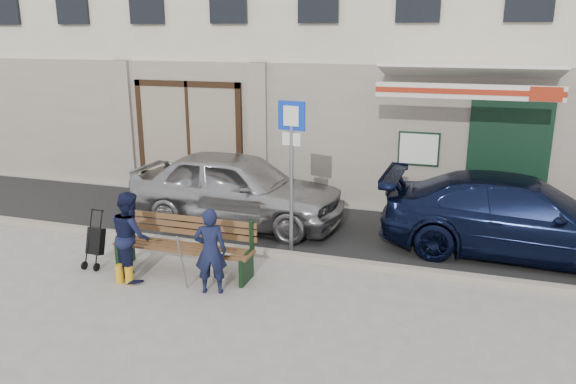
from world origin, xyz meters
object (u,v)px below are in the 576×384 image
at_px(car_silver, 236,188).
at_px(man, 210,251).
at_px(bench, 181,246).
at_px(stroller, 95,242).
at_px(car_navy, 520,217).
at_px(parking_sign, 291,153).
at_px(woman, 131,236).

relative_size(car_silver, man, 3.32).
xyz_separation_m(car_silver, bench, (0.11, -2.61, -0.31)).
bearing_deg(man, stroller, -25.58).
height_order(car_silver, bench, car_silver).
xyz_separation_m(car_navy, bench, (-5.36, -2.59, -0.25)).
bearing_deg(parking_sign, bench, -126.61).
distance_m(car_navy, man, 5.52).
height_order(car_silver, parking_sign, parking_sign).
distance_m(car_silver, bench, 2.63).
xyz_separation_m(man, stroller, (-2.30, 0.30, -0.24)).
xyz_separation_m(parking_sign, man, (-0.65, -1.98, -1.17)).
bearing_deg(woman, car_navy, -110.07).
relative_size(car_silver, parking_sign, 1.64).
relative_size(woman, stroller, 1.48).
distance_m(bench, man, 0.98).
bearing_deg(bench, man, -33.52).
bearing_deg(car_silver, car_navy, -88.10).
height_order(car_silver, woman, car_silver).
bearing_deg(car_navy, car_silver, 90.85).
bearing_deg(car_navy, bench, 116.90).
height_order(car_navy, woman, woman).
xyz_separation_m(parking_sign, stroller, (-2.95, -1.68, -1.41)).
relative_size(parking_sign, bench, 1.14).
relative_size(parking_sign, man, 2.03).
height_order(car_silver, car_navy, car_silver).
relative_size(car_navy, parking_sign, 1.78).
bearing_deg(man, parking_sign, -126.32).
relative_size(man, woman, 0.93).
height_order(car_navy, man, car_navy).
relative_size(parking_sign, woman, 1.89).
bearing_deg(man, car_silver, -91.96).
xyz_separation_m(car_navy, stroller, (-6.86, -2.81, -0.27)).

